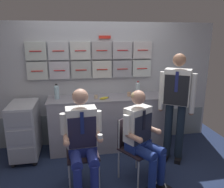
{
  "coord_description": "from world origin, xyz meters",
  "views": [
    {
      "loc": [
        -0.42,
        -2.43,
        1.89
      ],
      "look_at": [
        0.07,
        0.42,
        1.14
      ],
      "focal_mm": 35.07,
      "sensor_mm": 36.0,
      "label": 1
    }
  ],
  "objects_px": {
    "crew_member_left": "(82,136)",
    "folding_chair_right": "(133,141)",
    "crew_member_right": "(142,134)",
    "snack_banana": "(104,98)",
    "water_bottle_tall": "(138,88)",
    "coffee_cup_spare": "(84,94)",
    "service_trolley": "(25,129)",
    "folding_chair_left": "(82,145)",
    "crew_member_standing": "(176,99)"
  },
  "relations": [
    {
      "from": "crew_member_left",
      "to": "folding_chair_right",
      "type": "bearing_deg",
      "value": 12.07
    },
    {
      "from": "crew_member_right",
      "to": "snack_banana",
      "type": "distance_m",
      "value": 1.01
    },
    {
      "from": "crew_member_right",
      "to": "folding_chair_right",
      "type": "bearing_deg",
      "value": 121.41
    },
    {
      "from": "water_bottle_tall",
      "to": "coffee_cup_spare",
      "type": "xyz_separation_m",
      "value": [
        -0.94,
        0.08,
        -0.07
      ]
    },
    {
      "from": "crew_member_left",
      "to": "coffee_cup_spare",
      "type": "bearing_deg",
      "value": 86.04
    },
    {
      "from": "service_trolley",
      "to": "coffee_cup_spare",
      "type": "distance_m",
      "value": 1.1
    },
    {
      "from": "folding_chair_left",
      "to": "crew_member_right",
      "type": "bearing_deg",
      "value": -11.07
    },
    {
      "from": "folding_chair_left",
      "to": "snack_banana",
      "type": "xyz_separation_m",
      "value": [
        0.4,
        0.76,
        0.41
      ]
    },
    {
      "from": "crew_member_left",
      "to": "coffee_cup_spare",
      "type": "relative_size",
      "value": 17.76
    },
    {
      "from": "crew_member_standing",
      "to": "water_bottle_tall",
      "type": "height_order",
      "value": "crew_member_standing"
    },
    {
      "from": "crew_member_standing",
      "to": "coffee_cup_spare",
      "type": "relative_size",
      "value": 22.86
    },
    {
      "from": "service_trolley",
      "to": "folding_chair_left",
      "type": "bearing_deg",
      "value": -40.96
    },
    {
      "from": "crew_member_right",
      "to": "water_bottle_tall",
      "type": "height_order",
      "value": "crew_member_right"
    },
    {
      "from": "water_bottle_tall",
      "to": "snack_banana",
      "type": "relative_size",
      "value": 1.4
    },
    {
      "from": "service_trolley",
      "to": "crew_member_standing",
      "type": "height_order",
      "value": "crew_member_standing"
    },
    {
      "from": "crew_member_standing",
      "to": "folding_chair_right",
      "type": "bearing_deg",
      "value": -156.64
    },
    {
      "from": "folding_chair_left",
      "to": "crew_member_left",
      "type": "xyz_separation_m",
      "value": [
        0.01,
        -0.16,
        0.2
      ]
    },
    {
      "from": "service_trolley",
      "to": "crew_member_left",
      "type": "distance_m",
      "value": 1.28
    },
    {
      "from": "folding_chair_right",
      "to": "water_bottle_tall",
      "type": "bearing_deg",
      "value": 70.64
    },
    {
      "from": "crew_member_left",
      "to": "snack_banana",
      "type": "distance_m",
      "value": 1.02
    },
    {
      "from": "folding_chair_left",
      "to": "coffee_cup_spare",
      "type": "bearing_deg",
      "value": 84.87
    },
    {
      "from": "folding_chair_left",
      "to": "coffee_cup_spare",
      "type": "relative_size",
      "value": 11.64
    },
    {
      "from": "crew_member_left",
      "to": "coffee_cup_spare",
      "type": "distance_m",
      "value": 1.22
    },
    {
      "from": "folding_chair_left",
      "to": "crew_member_standing",
      "type": "height_order",
      "value": "crew_member_standing"
    },
    {
      "from": "crew_member_left",
      "to": "folding_chair_right",
      "type": "distance_m",
      "value": 0.72
    },
    {
      "from": "crew_member_left",
      "to": "water_bottle_tall",
      "type": "height_order",
      "value": "crew_member_left"
    },
    {
      "from": "folding_chair_right",
      "to": "snack_banana",
      "type": "xyz_separation_m",
      "value": [
        -0.29,
        0.77,
        0.41
      ]
    },
    {
      "from": "crew_member_right",
      "to": "water_bottle_tall",
      "type": "xyz_separation_m",
      "value": [
        0.26,
        1.11,
        0.34
      ]
    },
    {
      "from": "crew_member_right",
      "to": "crew_member_standing",
      "type": "distance_m",
      "value": 0.87
    },
    {
      "from": "folding_chair_left",
      "to": "water_bottle_tall",
      "type": "relative_size",
      "value": 3.54
    },
    {
      "from": "crew_member_right",
      "to": "coffee_cup_spare",
      "type": "xyz_separation_m",
      "value": [
        -0.68,
        1.19,
        0.27
      ]
    },
    {
      "from": "service_trolley",
      "to": "snack_banana",
      "type": "height_order",
      "value": "snack_banana"
    },
    {
      "from": "folding_chair_left",
      "to": "crew_member_right",
      "type": "height_order",
      "value": "crew_member_right"
    },
    {
      "from": "water_bottle_tall",
      "to": "coffee_cup_spare",
      "type": "distance_m",
      "value": 0.94
    },
    {
      "from": "service_trolley",
      "to": "coffee_cup_spare",
      "type": "bearing_deg",
      "value": 17.07
    },
    {
      "from": "service_trolley",
      "to": "water_bottle_tall",
      "type": "distance_m",
      "value": 1.98
    },
    {
      "from": "crew_member_left",
      "to": "folding_chair_left",
      "type": "bearing_deg",
      "value": 93.77
    },
    {
      "from": "folding_chair_left",
      "to": "crew_member_left",
      "type": "height_order",
      "value": "crew_member_left"
    },
    {
      "from": "snack_banana",
      "to": "coffee_cup_spare",
      "type": "bearing_deg",
      "value": 137.61
    },
    {
      "from": "crew_member_standing",
      "to": "snack_banana",
      "type": "xyz_separation_m",
      "value": [
        -1.04,
        0.44,
        -0.06
      ]
    },
    {
      "from": "snack_banana",
      "to": "folding_chair_right",
      "type": "bearing_deg",
      "value": -69.59
    },
    {
      "from": "water_bottle_tall",
      "to": "crew_member_standing",
      "type": "bearing_deg",
      "value": -57.36
    },
    {
      "from": "folding_chair_right",
      "to": "crew_member_right",
      "type": "xyz_separation_m",
      "value": [
        0.08,
        -0.14,
        0.16
      ]
    },
    {
      "from": "folding_chair_right",
      "to": "snack_banana",
      "type": "height_order",
      "value": "snack_banana"
    },
    {
      "from": "crew_member_left",
      "to": "water_bottle_tall",
      "type": "xyz_separation_m",
      "value": [
        1.02,
        1.11,
        0.31
      ]
    },
    {
      "from": "crew_member_standing",
      "to": "snack_banana",
      "type": "height_order",
      "value": "crew_member_standing"
    },
    {
      "from": "folding_chair_left",
      "to": "crew_member_standing",
      "type": "distance_m",
      "value": 1.55
    },
    {
      "from": "service_trolley",
      "to": "water_bottle_tall",
      "type": "xyz_separation_m",
      "value": [
        1.89,
        0.21,
        0.54
      ]
    },
    {
      "from": "crew_member_left",
      "to": "crew_member_standing",
      "type": "height_order",
      "value": "crew_member_standing"
    },
    {
      "from": "crew_member_right",
      "to": "crew_member_standing",
      "type": "bearing_deg",
      "value": 34.76
    }
  ]
}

